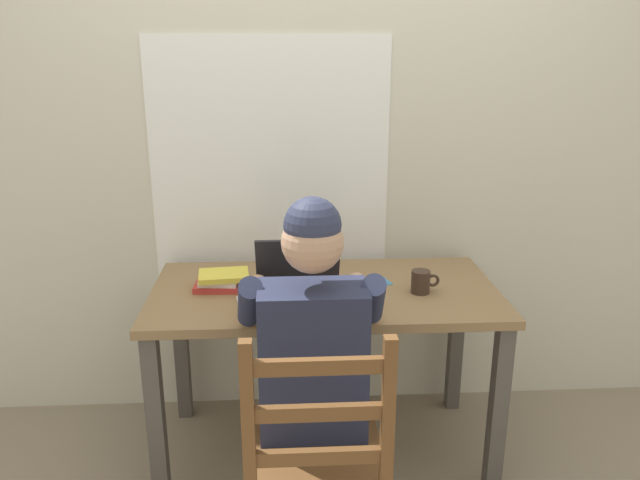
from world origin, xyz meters
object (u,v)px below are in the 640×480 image
(seated_person, at_px, (312,352))
(wooden_chair, at_px, (316,462))
(landscape_photo_print, at_px, (374,283))
(desk, at_px, (325,313))
(coffee_mug_dark, at_px, (421,282))
(coffee_mug_white, at_px, (286,258))
(book_stack_main, at_px, (221,281))
(computer_mouse, at_px, (359,302))
(laptop, at_px, (299,286))

(seated_person, relative_size, wooden_chair, 1.32)
(wooden_chair, bearing_deg, landscape_photo_print, 69.91)
(desk, relative_size, seated_person, 1.10)
(seated_person, distance_m, coffee_mug_dark, 0.58)
(coffee_mug_white, distance_m, landscape_photo_print, 0.41)
(seated_person, height_order, book_stack_main, seated_person)
(seated_person, relative_size, computer_mouse, 12.48)
(computer_mouse, distance_m, landscape_photo_print, 0.25)
(landscape_photo_print, bearing_deg, book_stack_main, 166.96)
(coffee_mug_dark, bearing_deg, computer_mouse, -154.80)
(landscape_photo_print, bearing_deg, laptop, -170.05)
(seated_person, relative_size, landscape_photo_print, 9.60)
(book_stack_main, relative_size, landscape_photo_print, 1.71)
(wooden_chair, bearing_deg, book_stack_main, 114.87)
(wooden_chair, bearing_deg, coffee_mug_dark, 55.23)
(computer_mouse, relative_size, coffee_mug_white, 0.82)
(wooden_chair, relative_size, laptop, 2.86)
(seated_person, relative_size, coffee_mug_white, 10.29)
(coffee_mug_white, bearing_deg, book_stack_main, -140.65)
(desk, relative_size, landscape_photo_print, 10.57)
(wooden_chair, relative_size, landscape_photo_print, 7.25)
(seated_person, xyz_separation_m, book_stack_main, (-0.34, 0.45, 0.09))
(computer_mouse, bearing_deg, book_stack_main, 158.40)
(laptop, xyz_separation_m, book_stack_main, (-0.30, 0.12, -0.02))
(wooden_chair, distance_m, coffee_mug_white, 1.00)
(desk, bearing_deg, book_stack_main, 176.31)
(laptop, height_order, book_stack_main, laptop)
(computer_mouse, bearing_deg, coffee_mug_white, 122.70)
(desk, xyz_separation_m, landscape_photo_print, (0.20, 0.05, 0.11))
(seated_person, xyz_separation_m, coffee_mug_dark, (0.45, 0.36, 0.10))
(computer_mouse, xyz_separation_m, book_stack_main, (-0.53, 0.21, 0.02))
(coffee_mug_white, bearing_deg, desk, -57.22)
(seated_person, height_order, laptop, seated_person)
(landscape_photo_print, bearing_deg, desk, 179.10)
(wooden_chair, distance_m, computer_mouse, 0.63)
(laptop, relative_size, book_stack_main, 1.49)
(desk, distance_m, coffee_mug_white, 0.32)
(coffee_mug_white, relative_size, landscape_photo_print, 0.93)
(desk, height_order, coffee_mug_white, coffee_mug_white)
(coffee_mug_white, bearing_deg, seated_person, -83.01)
(book_stack_main, bearing_deg, coffee_mug_white, 39.35)
(computer_mouse, bearing_deg, seated_person, -128.08)
(coffee_mug_dark, height_order, landscape_photo_print, coffee_mug_dark)
(wooden_chair, bearing_deg, laptop, 93.17)
(desk, bearing_deg, computer_mouse, -57.41)
(coffee_mug_dark, distance_m, book_stack_main, 0.79)
(coffee_mug_dark, bearing_deg, desk, 170.75)
(book_stack_main, distance_m, landscape_photo_print, 0.62)
(coffee_mug_white, bearing_deg, computer_mouse, -57.30)
(desk, bearing_deg, landscape_photo_print, 14.68)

